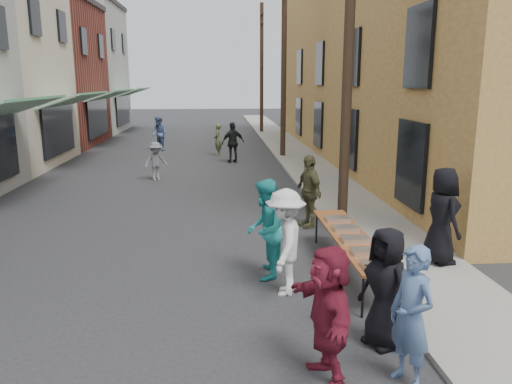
{
  "coord_description": "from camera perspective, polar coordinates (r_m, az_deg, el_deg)",
  "views": [
    {
      "loc": [
        1.1,
        -9.31,
        3.67
      ],
      "look_at": [
        1.92,
        1.33,
        1.3
      ],
      "focal_mm": 35.0,
      "sensor_mm": 36.0,
      "label": 1
    }
  ],
  "objects": [
    {
      "name": "passerby_far",
      "position": [
        27.52,
        -11.0,
        6.57
      ],
      "size": [
        1.13,
        1.12,
        1.84
      ],
      "primitive_type": "imported",
      "rotation": [
        0.0,
        0.0,
        5.53
      ],
      "color": "#4D6395",
      "rests_on": "ground"
    },
    {
      "name": "passerby_right",
      "position": [
        25.32,
        -4.4,
        5.98
      ],
      "size": [
        0.43,
        0.61,
        1.6
      ],
      "primitive_type": "imported",
      "rotation": [
        0.0,
        0.0,
        4.63
      ],
      "color": "#515F37",
      "rests_on": "ground"
    },
    {
      "name": "serving_table",
      "position": [
        9.84,
        10.77,
        -5.2
      ],
      "size": [
        0.7,
        4.0,
        0.75
      ],
      "color": "brown",
      "rests_on": "ground"
    },
    {
      "name": "catering_tray_buns_end",
      "position": [
        10.84,
        9.29,
        -3.05
      ],
      "size": [
        0.5,
        0.33,
        0.08
      ],
      "primitive_type": "cube",
      "color": "tan",
      "rests_on": "serving_table"
    },
    {
      "name": "catering_tray_buns",
      "position": [
        9.54,
        11.26,
        -5.29
      ],
      "size": [
        0.5,
        0.33,
        0.08
      ],
      "primitive_type": "cube",
      "color": "tan",
      "rests_on": "serving_table"
    },
    {
      "name": "condiment_jar_a",
      "position": [
        7.99,
        12.89,
        -8.93
      ],
      "size": [
        0.07,
        0.07,
        0.08
      ],
      "primitive_type": "cylinder",
      "color": "#A57F26",
      "rests_on": "serving_table"
    },
    {
      "name": "server",
      "position": [
        10.56,
        20.51,
        -2.56
      ],
      "size": [
        0.72,
        1.01,
        1.94
      ],
      "primitive_type": "imported",
      "rotation": [
        0.0,
        0.0,
        1.69
      ],
      "color": "black",
      "rests_on": "sidewalk"
    },
    {
      "name": "catering_tray_sausage",
      "position": [
        8.33,
        13.74,
        -8.1
      ],
      "size": [
        0.5,
        0.33,
        0.08
      ],
      "primitive_type": "cube",
      "color": "maroon",
      "rests_on": "serving_table"
    },
    {
      "name": "guest_front_e",
      "position": [
        12.78,
        6.05,
        0.1
      ],
      "size": [
        0.78,
        1.19,
        1.87
      ],
      "primitive_type": "imported",
      "rotation": [
        0.0,
        0.0,
        -1.25
      ],
      "color": "brown",
      "rests_on": "ground"
    },
    {
      "name": "ground",
      "position": [
        10.07,
        -10.52,
        -9.07
      ],
      "size": [
        120.0,
        120.0,
        0.0
      ],
      "primitive_type": "plane",
      "color": "#28282B",
      "rests_on": "ground"
    },
    {
      "name": "utility_pole_near",
      "position": [
        12.75,
        10.55,
        16.06
      ],
      "size": [
        0.26,
        0.26,
        9.0
      ],
      "primitive_type": "cylinder",
      "color": "#2D2116",
      "rests_on": "ground"
    },
    {
      "name": "catering_tray_foil_d",
      "position": [
        10.19,
        10.21,
        -4.1
      ],
      "size": [
        0.5,
        0.33,
        0.08
      ],
      "primitive_type": "cube",
      "color": "#B2B2B7",
      "rests_on": "serving_table"
    },
    {
      "name": "guest_front_b",
      "position": [
        6.48,
        17.33,
        -13.46
      ],
      "size": [
        0.63,
        0.76,
        1.79
      ],
      "primitive_type": "imported",
      "rotation": [
        0.0,
        0.0,
        -1.22
      ],
      "color": "#4C6894",
      "rests_on": "ground"
    },
    {
      "name": "utility_pole_far",
      "position": [
        36.46,
        0.65,
        13.84
      ],
      "size": [
        0.26,
        0.26,
        9.0
      ],
      "primitive_type": "cylinder",
      "color": "#2D2116",
      "rests_on": "ground"
    },
    {
      "name": "passerby_left",
      "position": [
        19.15,
        -11.36,
        3.45
      ],
      "size": [
        1.09,
        0.94,
        1.46
      ],
      "primitive_type": "imported",
      "rotation": [
        0.0,
        0.0,
        0.51
      ],
      "color": "slate",
      "rests_on": "ground"
    },
    {
      "name": "building_ochre",
      "position": [
        25.4,
        19.46,
        14.84
      ],
      "size": [
        10.0,
        28.0,
        10.0
      ],
      "primitive_type": "cube",
      "color": "#A16F39",
      "rests_on": "ground"
    },
    {
      "name": "passerby_mid",
      "position": [
        22.99,
        -2.64,
        5.67
      ],
      "size": [
        1.18,
        0.8,
        1.86
      ],
      "primitive_type": "imported",
      "rotation": [
        0.0,
        0.0,
        3.49
      ],
      "color": "black",
      "rests_on": "ground"
    },
    {
      "name": "sidewalk",
      "position": [
        24.89,
        4.67,
        4.12
      ],
      "size": [
        2.2,
        60.0,
        0.1
      ],
      "primitive_type": "cube",
      "color": "gray",
      "rests_on": "ground"
    },
    {
      "name": "guest_front_a",
      "position": [
        7.29,
        14.58,
        -10.53
      ],
      "size": [
        0.84,
        1.0,
        1.73
      ],
      "primitive_type": "imported",
      "rotation": [
        0.0,
        0.0,
        -1.16
      ],
      "color": "black",
      "rests_on": "ground"
    },
    {
      "name": "guest_queue_back",
      "position": [
        6.37,
        8.23,
        -13.62
      ],
      "size": [
        0.74,
        1.69,
        1.76
      ],
      "primitive_type": "imported",
      "rotation": [
        0.0,
        0.0,
        -1.43
      ],
      "color": "maroon",
      "rests_on": "ground"
    },
    {
      "name": "condiment_jar_b",
      "position": [
        8.08,
        12.68,
        -8.68
      ],
      "size": [
        0.07,
        0.07,
        0.08
      ],
      "primitive_type": "cylinder",
      "color": "#A57F26",
      "rests_on": "serving_table"
    },
    {
      "name": "utility_pole_mid",
      "position": [
        24.53,
        3.19,
        14.45
      ],
      "size": [
        0.26,
        0.26,
        9.0
      ],
      "primitive_type": "cylinder",
      "color": "#2D2116",
      "rests_on": "ground"
    },
    {
      "name": "catering_tray_foil_b",
      "position": [
        8.91,
        12.46,
        -6.65
      ],
      "size": [
        0.5,
        0.33,
        0.08
      ],
      "primitive_type": "cube",
      "color": "#B2B2B7",
      "rests_on": "serving_table"
    },
    {
      "name": "cup_stack",
      "position": [
        8.16,
        15.64,
        -8.48
      ],
      "size": [
        0.08,
        0.08,
        0.12
      ],
      "primitive_type": "cylinder",
      "color": "tan",
      "rests_on": "serving_table"
    },
    {
      "name": "guest_front_c",
      "position": [
        9.4,
        1.06,
        -4.28
      ],
      "size": [
        0.91,
        1.07,
        1.91
      ],
      "primitive_type": "imported",
      "rotation": [
        0.0,
        0.0,
        -1.8
      ],
      "color": "teal",
      "rests_on": "ground"
    },
    {
      "name": "guest_front_d",
      "position": [
        8.71,
        3.35,
        -5.76
      ],
      "size": [
        0.96,
        1.34,
        1.88
      ],
      "primitive_type": "imported",
      "rotation": [
        0.0,
        0.0,
        -1.8
      ],
      "color": "silver",
      "rests_on": "ground"
    },
    {
      "name": "condiment_jar_c",
      "position": [
        8.17,
        12.48,
        -8.43
      ],
      "size": [
        0.07,
        0.07,
        0.08
      ],
      "primitive_type": "cylinder",
      "color": "#A57F26",
      "rests_on": "serving_table"
    }
  ]
}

